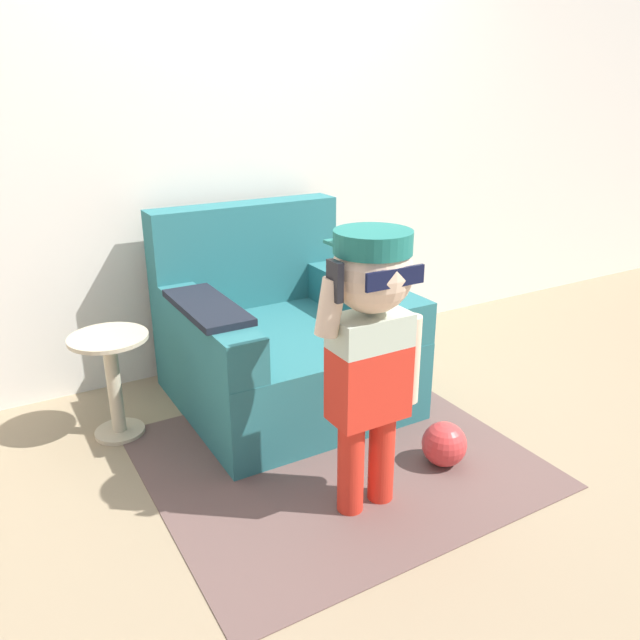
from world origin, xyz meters
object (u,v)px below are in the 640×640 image
toy_ball (444,444)px  side_table (113,376)px  person_child (371,332)px  armchair (279,340)px

toy_ball → side_table: bearing=140.1°
person_child → side_table: 1.27m
armchair → person_child: person_child is taller
person_child → toy_ball: person_child is taller
armchair → toy_ball: (0.31, -0.89, -0.21)m
person_child → side_table: (-0.68, 0.99, -0.41)m
armchair → toy_ball: 0.97m
armchair → side_table: bearing=177.4°
person_child → toy_ball: size_ratio=5.62×
side_table → person_child: bearing=-55.3°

